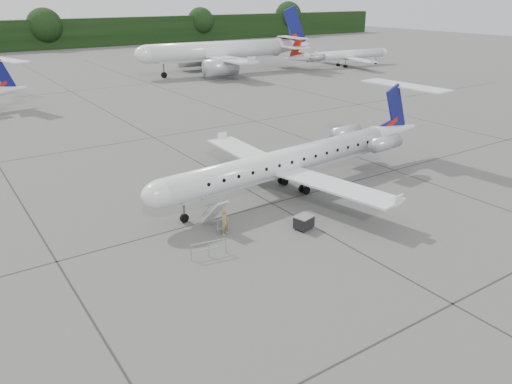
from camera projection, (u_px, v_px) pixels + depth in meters
ground at (367, 211)px, 36.20m from camera, size 320.00×320.00×0.00m
treeline at (17, 36)px, 134.75m from camera, size 260.00×4.00×8.00m
main_regional_jet at (285, 149)px, 38.55m from camera, size 28.91×21.87×7.03m
airstair at (215, 213)px, 33.25m from camera, size 1.01×2.15×2.20m
passenger at (225, 222)px, 32.46m from camera, size 0.77×0.64×1.79m
safety_railing at (209, 249)px, 29.81m from camera, size 2.18×0.46×1.00m
baggage_cart at (304, 222)px, 33.34m from camera, size 1.36×1.20×1.01m
bg_narrowbody at (216, 41)px, 95.35m from camera, size 36.87×28.49×12.27m
bg_regional_right at (346, 50)px, 106.13m from camera, size 27.15×20.53×6.76m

